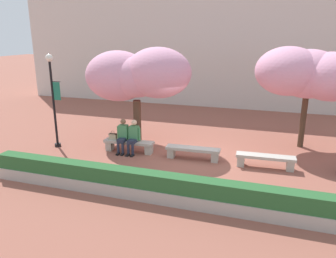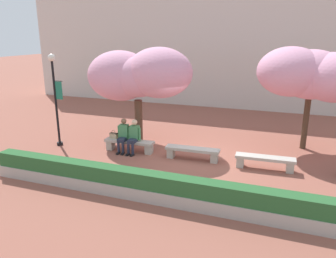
{
  "view_description": "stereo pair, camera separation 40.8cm",
  "coord_description": "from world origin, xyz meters",
  "views": [
    {
      "loc": [
        2.61,
        -10.87,
        4.41
      ],
      "look_at": [
        -1.01,
        0.2,
        1.0
      ],
      "focal_mm": 35.0,
      "sensor_mm": 36.0,
      "label": 1
    },
    {
      "loc": [
        2.99,
        -10.73,
        4.41
      ],
      "look_at": [
        -1.01,
        0.2,
        1.0
      ],
      "focal_mm": 35.0,
      "sensor_mm": 36.0,
      "label": 2
    }
  ],
  "objects": [
    {
      "name": "stone_bench_near_west",
      "position": [
        0.0,
        0.0,
        0.31
      ],
      "size": [
        1.97,
        0.51,
        0.45
      ],
      "color": "#ADA89E",
      "rests_on": "ground"
    },
    {
      "name": "stone_bench_west_end",
      "position": [
        -2.53,
        0.0,
        0.31
      ],
      "size": [
        1.97,
        0.51,
        0.45
      ],
      "color": "#ADA89E",
      "rests_on": "ground"
    },
    {
      "name": "person_seated_left",
      "position": [
        -2.75,
        -0.05,
        0.7
      ],
      "size": [
        0.51,
        0.71,
        1.29
      ],
      "color": "black",
      "rests_on": "ground"
    },
    {
      "name": "cherry_tree_main",
      "position": [
        -2.7,
        1.35,
        2.79
      ],
      "size": [
        4.47,
        2.43,
        3.91
      ],
      "color": "#513828",
      "rests_on": "ground"
    },
    {
      "name": "person_seated_right",
      "position": [
        -2.3,
        -0.05,
        0.7
      ],
      "size": [
        0.51,
        0.68,
        1.29
      ],
      "color": "black",
      "rests_on": "ground"
    },
    {
      "name": "handbag",
      "position": [
        -3.21,
        0.0,
        0.58
      ],
      "size": [
        0.3,
        0.15,
        0.34
      ],
      "color": "tan",
      "rests_on": "stone_bench_west_end"
    },
    {
      "name": "stone_bench_center",
      "position": [
        2.53,
        0.0,
        0.31
      ],
      "size": [
        1.97,
        0.51,
        0.45
      ],
      "color": "#ADA89E",
      "rests_on": "ground"
    },
    {
      "name": "ground_plane",
      "position": [
        0.0,
        0.0,
        0.0
      ],
      "size": [
        100.0,
        100.0,
        0.0
      ],
      "primitive_type": "plane",
      "color": "#8E5142"
    },
    {
      "name": "building_facade",
      "position": [
        0.0,
        10.91,
        3.94
      ],
      "size": [
        28.0,
        4.0,
        7.87
      ],
      "primitive_type": "cube",
      "color": "beige",
      "rests_on": "ground"
    },
    {
      "name": "planter_hedge_foreground",
      "position": [
        0.0,
        -3.27,
        0.39
      ],
      "size": [
        10.83,
        0.5,
        0.8
      ],
      "color": "#ADA89E",
      "rests_on": "ground"
    },
    {
      "name": "cherry_tree_secondary",
      "position": [
        3.78,
        2.59,
        2.94
      ],
      "size": [
        3.95,
        2.67,
        3.96
      ],
      "color": "#473323",
      "rests_on": "ground"
    },
    {
      "name": "lamp_post_with_banner",
      "position": [
        -5.54,
        -0.32,
        2.21
      ],
      "size": [
        0.54,
        0.28,
        3.66
      ],
      "color": "black",
      "rests_on": "ground"
    }
  ]
}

